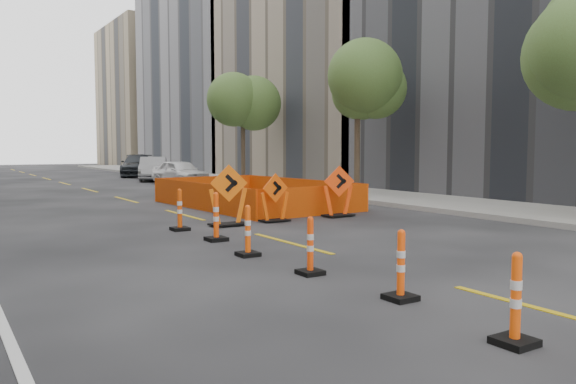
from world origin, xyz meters
TOP-DOWN VIEW (x-y plane):
  - ground_plane at (0.00, 0.00)m, footprint 140.00×140.00m
  - sidewalk_right at (9.00, 12.00)m, footprint 4.00×90.00m
  - bld_right_c at (17.00, 23.80)m, footprint 12.00×16.00m
  - bld_right_d at (17.00, 40.20)m, footprint 12.00×18.00m
  - bld_right_e at (17.00, 58.60)m, footprint 12.00×14.00m
  - tree_r_b at (8.40, 12.00)m, footprint 2.80×2.80m
  - tree_r_c at (8.40, 22.00)m, footprint 2.80×2.80m
  - channelizer_1 at (-1.40, -2.46)m, footprint 0.38×0.38m
  - channelizer_2 at (-1.18, -0.56)m, footprint 0.38×0.38m
  - channelizer_3 at (-1.33, 1.34)m, footprint 0.37×0.37m
  - channelizer_4 at (-1.44, 3.24)m, footprint 0.38×0.38m
  - channelizer_5 at (-1.20, 5.15)m, footprint 0.42×0.42m
  - channelizer_6 at (-1.29, 7.05)m, footprint 0.41×0.41m
  - chevron_sign_left at (0.07, 7.11)m, footprint 1.22×0.94m
  - chevron_sign_center at (1.51, 7.16)m, footprint 0.93×0.59m
  - chevron_sign_right at (3.69, 7.13)m, footprint 1.16×0.95m
  - safety_fence at (3.05, 11.21)m, footprint 4.58×7.37m
  - parked_car_near at (5.11, 23.18)m, footprint 2.30×4.31m
  - parked_car_mid at (5.28, 28.07)m, footprint 3.11×4.76m
  - parked_car_far at (6.05, 33.64)m, footprint 3.96×5.86m

SIDE VIEW (x-z plane):
  - ground_plane at x=0.00m, z-range 0.00..0.00m
  - sidewalk_right at x=9.00m, z-range 0.00..0.15m
  - safety_fence at x=3.05m, z-range 0.00..0.90m
  - channelizer_3 at x=-1.33m, z-range 0.00..0.94m
  - channelizer_2 at x=-1.18m, z-range 0.00..0.96m
  - channelizer_4 at x=-1.44m, z-range 0.00..0.97m
  - channelizer_1 at x=-1.40m, z-range 0.00..0.98m
  - channelizer_6 at x=-1.29m, z-range 0.00..1.04m
  - channelizer_5 at x=-1.20m, z-range 0.00..1.07m
  - chevron_sign_center at x=1.51m, z-range 0.00..1.34m
  - parked_car_near at x=5.11m, z-range 0.00..1.40m
  - parked_car_mid at x=5.28m, z-range 0.00..1.48m
  - chevron_sign_right at x=3.69m, z-range 0.00..1.51m
  - parked_car_far at x=6.05m, z-range 0.00..1.58m
  - chevron_sign_left at x=0.07m, z-range 0.00..1.61m
  - tree_r_b at x=8.40m, z-range 1.55..7.50m
  - tree_r_c at x=8.40m, z-range 1.55..7.50m
  - bld_right_c at x=17.00m, z-range 0.00..14.00m
  - bld_right_e at x=17.00m, z-range 0.00..16.00m
  - bld_right_d at x=17.00m, z-range 0.00..20.00m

